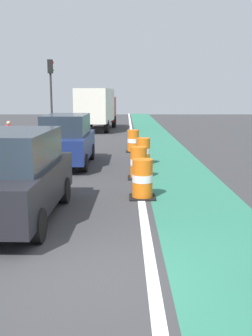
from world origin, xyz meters
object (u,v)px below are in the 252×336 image
at_px(traffic_barrel_front, 142,179).
at_px(pedestrian_crossing, 9,137).
at_px(delivery_truck_down_block, 97,107).
at_px(traffic_light_corner, 51,84).
at_px(parked_suv_nearest, 15,175).
at_px(traffic_barrel_back, 143,152).
at_px(parked_suv_second, 67,140).
at_px(traffic_barrel_far, 133,141).
at_px(traffic_barrel_mid, 138,163).

relative_size(traffic_barrel_front, pedestrian_crossing, 0.68).
relative_size(delivery_truck_down_block, traffic_light_corner, 1.52).
height_order(parked_suv_nearest, delivery_truck_down_block, delivery_truck_down_block).
distance_m(traffic_barrel_back, traffic_light_corner, 13.09).
height_order(parked_suv_second, pedestrian_crossing, parked_suv_second).
bearing_deg(delivery_truck_down_block, traffic_light_corner, -123.52).
height_order(traffic_barrel_front, delivery_truck_down_block, delivery_truck_down_block).
bearing_deg(traffic_barrel_far, pedestrian_crossing, -169.33).
distance_m(parked_suv_nearest, pedestrian_crossing, 10.14).
height_order(traffic_barrel_mid, delivery_truck_down_block, delivery_truck_down_block).
distance_m(traffic_barrel_far, delivery_truck_down_block, 12.33).
xyz_separation_m(parked_suv_nearest, traffic_barrel_front, (2.97, 1.90, -0.50)).
height_order(traffic_barrel_front, traffic_barrel_far, same).
distance_m(traffic_barrel_mid, traffic_barrel_far, 6.30).
bearing_deg(traffic_barrel_front, parked_suv_second, 118.79).
bearing_deg(parked_suv_second, parked_suv_nearest, -91.16).
bearing_deg(traffic_barrel_far, traffic_barrel_front, -89.40).
relative_size(parked_suv_nearest, traffic_barrel_mid, 4.27).
bearing_deg(parked_suv_nearest, delivery_truck_down_block, 89.40).
height_order(parked_suv_nearest, traffic_light_corner, traffic_light_corner).
bearing_deg(traffic_barrel_far, parked_suv_second, -126.18).
relative_size(parked_suv_nearest, traffic_light_corner, 0.91).
bearing_deg(pedestrian_crossing, traffic_barrel_back, -22.24).
bearing_deg(parked_suv_second, traffic_barrel_front, -61.21).
height_order(parked_suv_nearest, traffic_barrel_back, parked_suv_nearest).
distance_m(traffic_light_corner, pedestrian_crossing, 9.24).
distance_m(traffic_barrel_mid, delivery_truck_down_block, 18.52).
distance_m(traffic_barrel_back, delivery_truck_down_block, 15.93).
bearing_deg(parked_suv_second, traffic_light_corner, 103.21).
distance_m(traffic_barrel_front, delivery_truck_down_block, 21.09).
bearing_deg(traffic_barrel_mid, traffic_barrel_far, 90.64).
bearing_deg(traffic_barrel_far, traffic_barrel_back, -84.70).
relative_size(traffic_barrel_front, traffic_barrel_far, 1.00).
height_order(traffic_light_corner, pedestrian_crossing, traffic_light_corner).
relative_size(parked_suv_second, traffic_barrel_far, 4.23).
height_order(traffic_barrel_mid, pedestrian_crossing, pedestrian_crossing).
xyz_separation_m(traffic_barrel_far, traffic_light_corner, (-5.44, 7.75, 2.97)).
bearing_deg(delivery_truck_down_block, traffic_barrel_mid, -81.55).
bearing_deg(parked_suv_second, traffic_barrel_back, 2.38).
relative_size(parked_suv_nearest, traffic_barrel_back, 4.27).
relative_size(traffic_barrel_far, traffic_light_corner, 0.21).
xyz_separation_m(traffic_barrel_back, traffic_light_corner, (-5.77, 11.37, 2.97)).
xyz_separation_m(parked_suv_nearest, traffic_barrel_back, (3.22, 7.18, -0.50)).
distance_m(parked_suv_nearest, delivery_truck_down_block, 22.78).
xyz_separation_m(parked_suv_nearest, delivery_truck_down_block, (0.24, 22.77, 0.81)).
distance_m(parked_suv_second, delivery_truck_down_block, 15.74).
bearing_deg(delivery_truck_down_block, parked_suv_second, -90.35).
bearing_deg(traffic_barrel_front, delivery_truck_down_block, 97.47).
xyz_separation_m(traffic_barrel_far, delivery_truck_down_block, (-2.64, 11.97, 1.31)).
distance_m(traffic_barrel_mid, pedestrian_crossing, 7.87).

